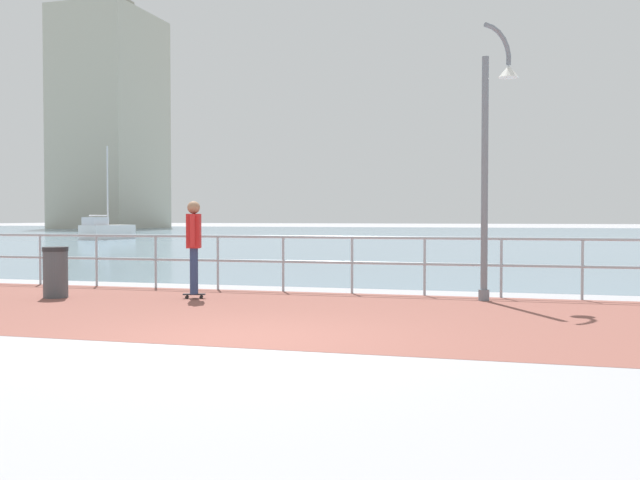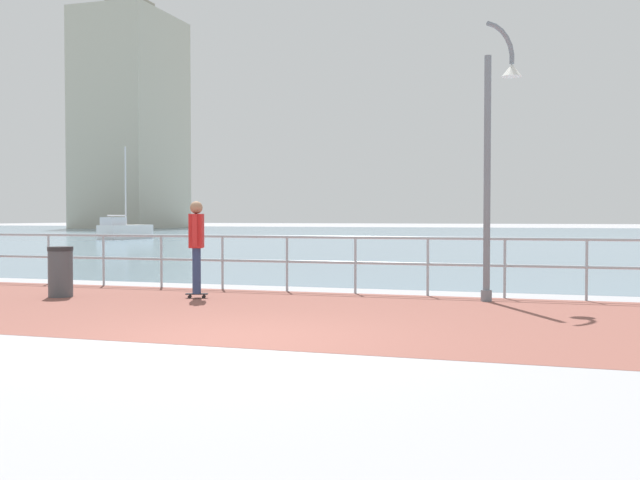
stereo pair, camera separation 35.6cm
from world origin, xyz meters
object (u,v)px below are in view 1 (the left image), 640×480
(sailboat_white, at_px, (106,230))
(trash_bin, at_px, (55,272))
(lamppost, at_px, (492,148))
(skateboarder, at_px, (194,240))

(sailboat_white, bearing_deg, trash_bin, -59.57)
(lamppost, xyz_separation_m, skateboarder, (-5.18, -1.21, -1.63))
(skateboarder, relative_size, trash_bin, 1.89)
(skateboarder, distance_m, sailboat_white, 37.44)
(sailboat_white, bearing_deg, lamppost, -48.65)
(trash_bin, distance_m, sailboat_white, 36.56)
(skateboarder, bearing_deg, trash_bin, -167.67)
(skateboarder, bearing_deg, sailboat_white, 124.16)
(skateboarder, distance_m, trash_bin, 2.63)
(lamppost, relative_size, trash_bin, 5.23)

